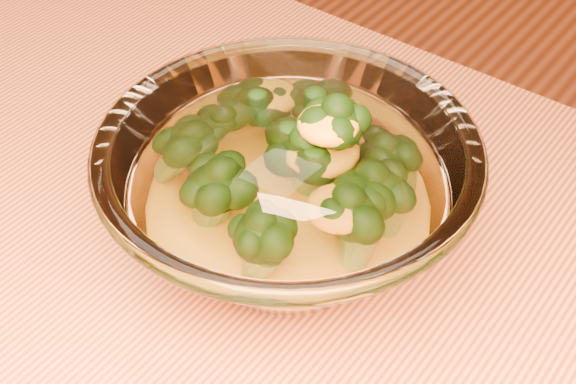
% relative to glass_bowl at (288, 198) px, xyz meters
% --- Properties ---
extents(glass_bowl, '(0.24, 0.24, 0.11)m').
position_rel_glass_bowl_xyz_m(glass_bowl, '(0.00, 0.00, 0.00)').
color(glass_bowl, white).
rests_on(glass_bowl, table).
extents(cheese_sauce, '(0.13, 0.13, 0.04)m').
position_rel_glass_bowl_xyz_m(cheese_sauce, '(0.00, 0.00, -0.02)').
color(cheese_sauce, '#FFAC15').
rests_on(cheese_sauce, glass_bowl).
extents(broccoli_heap, '(0.16, 0.16, 0.09)m').
position_rel_glass_bowl_xyz_m(broccoli_heap, '(-0.01, 0.01, 0.02)').
color(broccoli_heap, black).
rests_on(broccoli_heap, cheese_sauce).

